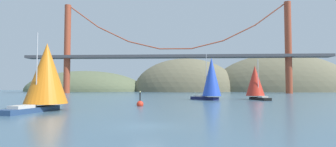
{
  "coord_description": "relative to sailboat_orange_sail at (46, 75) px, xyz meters",
  "views": [
    {
      "loc": [
        2.65,
        -21.46,
        3.24
      ],
      "look_at": [
        0.0,
        30.53,
        5.66
      ],
      "focal_mm": 28.49,
      "sensor_mm": 36.0,
      "label": 1
    }
  ],
  "objects": [
    {
      "name": "ground_plane",
      "position": [
        15.3,
        -12.86,
        -4.7
      ],
      "size": [
        360.0,
        360.0,
        0.0
      ],
      "primitive_type": "plane",
      "color": "#426075"
    },
    {
      "name": "headland_right",
      "position": [
        75.3,
        122.14,
        -4.7
      ],
      "size": [
        81.16,
        44.0,
        43.51
      ],
      "primitive_type": "ellipsoid",
      "color": "#6B664C",
      "rests_on": "ground_plane"
    },
    {
      "name": "headland_left",
      "position": [
        -39.7,
        122.14,
        -4.7
      ],
      "size": [
        71.85,
        44.0,
        24.26
      ],
      "primitive_type": "ellipsoid",
      "color": "#5B6647",
      "rests_on": "ground_plane"
    },
    {
      "name": "sailboat_orange_sail",
      "position": [
        0.0,
        0.0,
        0.0
      ],
      "size": [
        6.42,
        10.14,
        10.03
      ],
      "color": "navy",
      "rests_on": "ground_plane"
    },
    {
      "name": "headland_center",
      "position": [
        20.3,
        122.14,
        -4.7
      ],
      "size": [
        60.91,
        44.0,
        38.51
      ],
      "primitive_type": "ellipsoid",
      "color": "#6B664C",
      "rests_on": "ground_plane"
    },
    {
      "name": "sailboat_blue_spinnaker",
      "position": [
        24.65,
        26.6,
        0.29
      ],
      "size": [
        7.67,
        8.17,
        10.81
      ],
      "color": "#191E4C",
      "rests_on": "ground_plane"
    },
    {
      "name": "suspension_bridge",
      "position": [
        15.3,
        82.14,
        13.07
      ],
      "size": [
        133.25,
        6.0,
        39.98
      ],
      "color": "#A34228",
      "rests_on": "ground_plane"
    },
    {
      "name": "channel_buoy",
      "position": [
        11.31,
        8.12,
        -4.34
      ],
      "size": [
        1.1,
        1.1,
        2.64
      ],
      "color": "red",
      "rests_on": "ground_plane"
    },
    {
      "name": "sailboat_scarlet_sail",
      "position": [
        35.42,
        29.77,
        -0.47
      ],
      "size": [
        5.14,
        8.28,
        9.46
      ],
      "color": "black",
      "rests_on": "ground_plane"
    }
  ]
}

